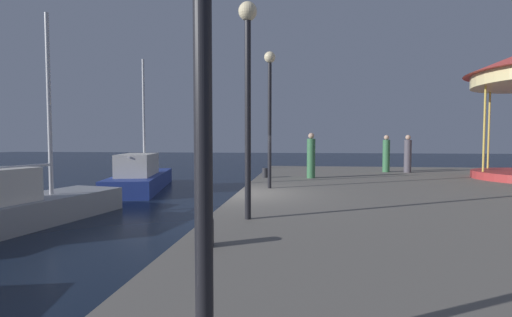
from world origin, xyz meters
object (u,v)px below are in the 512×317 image
at_px(sailboat_grey, 6,207).
at_px(person_near_carousel, 408,155).
at_px(lamp_post_far_end, 270,95).
at_px(bollard_center, 265,173).
at_px(lamp_post_mid_promenade, 248,71).
at_px(bollard_north, 206,233).
at_px(sailboat_blue, 141,176).
at_px(person_far_corner, 386,155).
at_px(person_mid_promenade, 311,157).

height_order(sailboat_grey, person_near_carousel, sailboat_grey).
relative_size(lamp_post_far_end, bollard_center, 10.95).
distance_m(lamp_post_far_end, bollard_center, 4.36).
height_order(lamp_post_mid_promenade, bollard_north, lamp_post_mid_promenade).
xyz_separation_m(bollard_center, person_near_carousel, (6.64, 3.27, 0.66)).
bearing_deg(bollard_center, sailboat_blue, 167.78).
height_order(sailboat_blue, person_far_corner, sailboat_blue).
xyz_separation_m(sailboat_blue, bollard_center, (6.10, -1.32, 0.36)).
height_order(sailboat_grey, bollard_center, sailboat_grey).
height_order(sailboat_grey, lamp_post_far_end, sailboat_grey).
relative_size(sailboat_blue, person_mid_promenade, 3.85).
bearing_deg(person_mid_promenade, bollard_north, -100.33).
bearing_deg(sailboat_grey, person_near_carousel, 36.92).
xyz_separation_m(lamp_post_mid_promenade, lamp_post_far_end, (0.02, 4.61, 0.12)).
relative_size(lamp_post_mid_promenade, person_near_carousel, 2.29).
bearing_deg(person_mid_promenade, bollard_center, -178.11).
bearing_deg(person_mid_promenade, person_near_carousel, 34.08).
height_order(sailboat_grey, person_mid_promenade, sailboat_grey).
distance_m(sailboat_grey, person_near_carousel, 16.10).
height_order(bollard_north, person_far_corner, person_far_corner).
xyz_separation_m(sailboat_grey, person_mid_promenade, (8.11, 6.45, 1.07)).
relative_size(sailboat_blue, person_far_corner, 3.93).
relative_size(bollard_north, person_far_corner, 0.22).
distance_m(sailboat_grey, bollard_north, 7.18).
bearing_deg(sailboat_grey, person_far_corner, 39.62).
bearing_deg(sailboat_blue, sailboat_grey, -90.78).
xyz_separation_m(lamp_post_far_end, bollard_center, (-0.48, 3.31, -2.79)).
relative_size(sailboat_blue, person_near_carousel, 3.93).
distance_m(person_mid_promenade, person_near_carousel, 5.72).
xyz_separation_m(lamp_post_mid_promenade, person_near_carousel, (6.19, 11.19, -2.01)).
xyz_separation_m(person_mid_promenade, person_near_carousel, (4.73, 3.20, -0.02)).
bearing_deg(sailboat_blue, person_mid_promenade, -8.94).
xyz_separation_m(person_near_carousel, person_far_corner, (-0.96, 0.18, -0.00)).
height_order(sailboat_blue, person_mid_promenade, sailboat_blue).
xyz_separation_m(sailboat_grey, lamp_post_far_end, (6.68, 3.07, 3.18)).
bearing_deg(lamp_post_mid_promenade, sailboat_blue, 125.31).
bearing_deg(lamp_post_far_end, lamp_post_mid_promenade, -90.30).
height_order(sailboat_grey, sailboat_blue, sailboat_blue).
relative_size(lamp_post_far_end, bollard_north, 10.95).
bearing_deg(lamp_post_mid_promenade, bollard_north, -100.47).
distance_m(sailboat_grey, bollard_center, 8.91).
bearing_deg(lamp_post_far_end, person_mid_promenade, 67.10).
bearing_deg(bollard_north, sailboat_blue, 119.17).
bearing_deg(lamp_post_mid_promenade, lamp_post_far_end, 89.70).
relative_size(bollard_north, person_near_carousel, 0.22).
bearing_deg(lamp_post_far_end, bollard_center, 98.17).
height_order(lamp_post_mid_promenade, person_mid_promenade, lamp_post_mid_promenade).
bearing_deg(lamp_post_far_end, bollard_north, -93.26).
bearing_deg(person_far_corner, bollard_north, -112.80).
height_order(lamp_post_mid_promenade, lamp_post_far_end, lamp_post_far_end).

